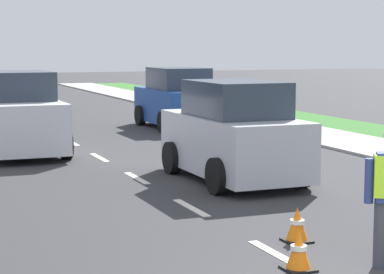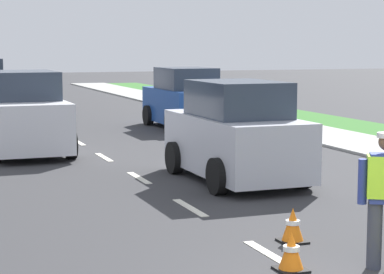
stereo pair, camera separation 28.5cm
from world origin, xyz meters
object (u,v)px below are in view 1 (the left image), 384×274
(traffic_cone_far, at_px, (299,251))
(car_oncoming_lead, at_px, (19,116))
(car_outgoing_ahead, at_px, (234,135))
(car_parked_far, at_px, (178,100))
(traffic_cone_near, at_px, (297,225))

(traffic_cone_far, xyz_separation_m, car_oncoming_lead, (-1.60, 11.09, 0.72))
(car_outgoing_ahead, height_order, car_parked_far, car_outgoing_ahead)
(traffic_cone_far, distance_m, car_oncoming_lead, 11.23)
(car_outgoing_ahead, bearing_deg, traffic_cone_near, -104.26)
(car_outgoing_ahead, xyz_separation_m, car_parked_far, (2.35, 9.41, -0.01))
(car_parked_far, bearing_deg, car_outgoing_ahead, -104.00)
(traffic_cone_far, bearing_deg, car_parked_far, 74.67)
(car_outgoing_ahead, relative_size, car_oncoming_lead, 0.93)
(traffic_cone_far, distance_m, car_outgoing_ahead, 6.05)
(car_outgoing_ahead, distance_m, car_oncoming_lead, 6.35)
(traffic_cone_near, distance_m, traffic_cone_far, 1.32)
(car_oncoming_lead, bearing_deg, traffic_cone_far, -81.78)
(traffic_cone_far, xyz_separation_m, car_parked_far, (4.15, 15.14, 0.68))
(traffic_cone_near, xyz_separation_m, car_outgoing_ahead, (1.16, 4.58, 0.69))
(traffic_cone_far, distance_m, car_parked_far, 15.71)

